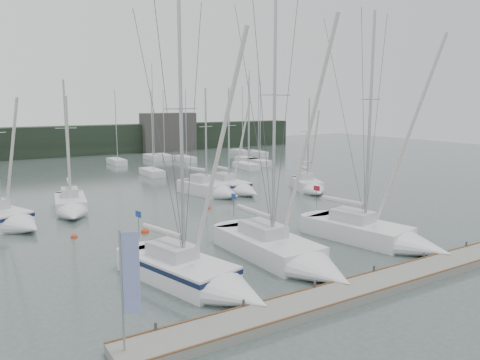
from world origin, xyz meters
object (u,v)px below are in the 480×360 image
Objects in this scene: sailboat_near_right at (386,237)px; sailboat_mid_c at (213,190)px; sailboat_mid_b at (71,207)px; sailboat_mid_e at (310,187)px; sailboat_mid_a at (8,220)px; buoy_b at (207,208)px; sailboat_mid_d at (235,187)px; buoy_c at (74,237)px; sailboat_near_center at (292,257)px; sailboat_near_left at (202,278)px; dock_banner at (128,280)px; buoy_a at (145,232)px.

sailboat_mid_c is at bearing 83.36° from sailboat_near_right.
sailboat_mid_b is 1.14× the size of sailboat_mid_e.
sailboat_near_right reaches higher than sailboat_mid_c.
sailboat_mid_a is 1.03× the size of sailboat_mid_c.
sailboat_near_right reaches higher than sailboat_mid_e.
sailboat_mid_e is 18.70× the size of buoy_b.
sailboat_mid_d is 18.92m from buoy_c.
sailboat_near_center is 34.35× the size of buoy_c.
sailboat_near_right is 16.07m from buoy_b.
sailboat_near_right is 20.06m from sailboat_mid_d.
sailboat_near_left is 1.46× the size of sailboat_mid_e.
sailboat_near_center is at bearing 47.76° from dock_banner.
sailboat_near_center is 1.59× the size of sailboat_mid_e.
sailboat_near_left is 0.95× the size of sailboat_near_right.
sailboat_near_right is 26.45× the size of buoy_a.
sailboat_near_center is 15.22m from buoy_c.
sailboat_near_center is at bearing -58.58° from sailboat_mid_b.
sailboat_mid_c is at bearing -15.31° from sailboat_mid_a.
sailboat_near_center is 11.79m from buoy_a.
sailboat_mid_d is at bearing -15.55° from sailboat_mid_a.
dock_banner is at bearing -87.87° from sailboat_mid_b.
sailboat_mid_c is at bearing 45.11° from sailboat_near_left.
sailboat_near_left is at bearing 168.53° from sailboat_near_right.
sailboat_near_right is at bearing -37.05° from buoy_c.
sailboat_mid_e is (20.74, 16.44, -0.07)m from sailboat_near_left.
sailboat_mid_b is 11.17m from buoy_b.
sailboat_mid_c is 1.09× the size of sailboat_mid_e.
sailboat_mid_c is at bearing 56.11° from buoy_b.
buoy_b is at bearing -30.49° from sailboat_mid_a.
sailboat_mid_c is (-1.74, 19.80, 0.00)m from sailboat_near_right.
sailboat_mid_c is at bearing 40.52° from buoy_a.
sailboat_near_center is 29.65× the size of buoy_b.
sailboat_mid_b reaches higher than buoy_b.
sailboat_mid_b reaches higher than sailboat_mid_e.
sailboat_mid_b is (-7.71, 19.21, -0.01)m from sailboat_near_center.
sailboat_mid_b is at bearing 177.77° from sailboat_mid_d.
sailboat_near_right reaches higher than sailboat_mid_b.
sailboat_near_left is 22.90m from sailboat_mid_c.
sailboat_near_right is at bearing -93.10° from sailboat_mid_e.
sailboat_near_right is 18.89m from dock_banner.
sailboat_near_right is at bearing -42.89° from buoy_a.
sailboat_near_left is 11.21m from buoy_a.
sailboat_mid_b reaches higher than buoy_a.
sailboat_mid_b reaches higher than buoy_c.
sailboat_near_center is 21.47m from sailboat_mid_d.
sailboat_mid_a is 19.37× the size of buoy_a.
sailboat_near_left reaches higher than sailboat_mid_b.
sailboat_near_right is 1.54× the size of sailboat_mid_e.
sailboat_mid_e is (9.32, -3.40, -0.05)m from sailboat_mid_c.
buoy_a reaches higher than buoy_b.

